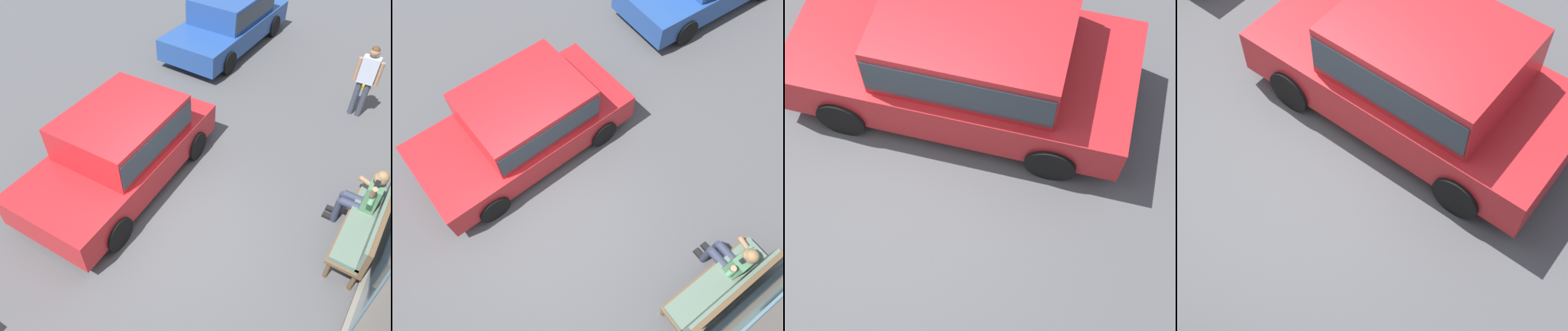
# 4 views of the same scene
# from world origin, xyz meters

# --- Properties ---
(ground_plane) EXTENTS (60.00, 60.00, 0.00)m
(ground_plane) POSITION_xyz_m (0.00, 0.00, 0.00)
(ground_plane) COLOR #4C4C4F
(parked_car_mid) EXTENTS (4.19, 2.13, 1.52)m
(parked_car_mid) POSITION_xyz_m (-0.37, -1.48, 0.82)
(parked_car_mid) COLOR red
(parked_car_mid) RESTS_ON ground_plane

